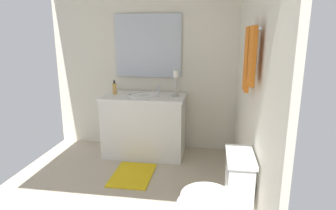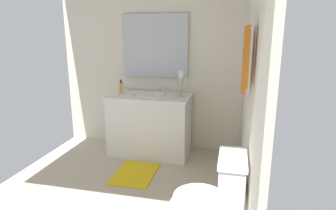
{
  "view_description": "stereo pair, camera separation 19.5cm",
  "coord_description": "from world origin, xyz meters",
  "px_view_note": "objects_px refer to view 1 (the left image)",
  "views": [
    {
      "loc": [
        2.52,
        0.91,
        1.56
      ],
      "look_at": [
        -0.08,
        0.51,
        0.91
      ],
      "focal_mm": 30.68,
      "sensor_mm": 36.0,
      "label": 1
    },
    {
      "loc": [
        2.48,
        1.11,
        1.56
      ],
      "look_at": [
        -0.08,
        0.51,
        0.91
      ],
      "focal_mm": 30.68,
      "sensor_mm": 36.0,
      "label": 2
    }
  ],
  "objects_px": {
    "vanity_cabinet": "(145,125)",
    "towel_bar": "(254,29)",
    "towel_near_vanity": "(247,59)",
    "mirror": "(148,46)",
    "toilet": "(216,202)",
    "candle_holder_tall": "(176,83)",
    "bath_mat": "(133,175)",
    "sink_basin": "(144,98)",
    "soap_bottle": "(115,88)",
    "towel_center": "(252,56)"
  },
  "relations": [
    {
      "from": "soap_bottle",
      "to": "toilet",
      "type": "xyz_separation_m",
      "value": [
        1.62,
        1.31,
        -0.5
      ]
    },
    {
      "from": "toilet",
      "to": "soap_bottle",
      "type": "bearing_deg",
      "value": -141.03
    },
    {
      "from": "soap_bottle",
      "to": "towel_center",
      "type": "bearing_deg",
      "value": 45.87
    },
    {
      "from": "sink_basin",
      "to": "vanity_cabinet",
      "type": "bearing_deg",
      "value": -90.0
    },
    {
      "from": "candle_holder_tall",
      "to": "soap_bottle",
      "type": "height_order",
      "value": "candle_holder_tall"
    },
    {
      "from": "sink_basin",
      "to": "toilet",
      "type": "relative_size",
      "value": 0.54
    },
    {
      "from": "soap_bottle",
      "to": "bath_mat",
      "type": "bearing_deg",
      "value": 31.39
    },
    {
      "from": "towel_bar",
      "to": "towel_center",
      "type": "relative_size",
      "value": 1.4
    },
    {
      "from": "candle_holder_tall",
      "to": "mirror",
      "type": "bearing_deg",
      "value": -124.16
    },
    {
      "from": "mirror",
      "to": "toilet",
      "type": "relative_size",
      "value": 1.18
    },
    {
      "from": "toilet",
      "to": "towel_near_vanity",
      "type": "xyz_separation_m",
      "value": [
        -0.43,
        0.2,
        1.0
      ]
    },
    {
      "from": "vanity_cabinet",
      "to": "mirror",
      "type": "xyz_separation_m",
      "value": [
        -0.28,
        0.0,
        1.0
      ]
    },
    {
      "from": "vanity_cabinet",
      "to": "mirror",
      "type": "height_order",
      "value": "mirror"
    },
    {
      "from": "mirror",
      "to": "toilet",
      "type": "bearing_deg",
      "value": 25.95
    },
    {
      "from": "vanity_cabinet",
      "to": "towel_center",
      "type": "xyz_separation_m",
      "value": [
        1.44,
        1.11,
        1.02
      ]
    },
    {
      "from": "toilet",
      "to": "towel_near_vanity",
      "type": "relative_size",
      "value": 1.51
    },
    {
      "from": "towel_near_vanity",
      "to": "mirror",
      "type": "bearing_deg",
      "value": -142.25
    },
    {
      "from": "toilet",
      "to": "bath_mat",
      "type": "height_order",
      "value": "toilet"
    },
    {
      "from": "toilet",
      "to": "towel_center",
      "type": "height_order",
      "value": "towel_center"
    },
    {
      "from": "sink_basin",
      "to": "bath_mat",
      "type": "relative_size",
      "value": 0.67
    },
    {
      "from": "mirror",
      "to": "soap_bottle",
      "type": "distance_m",
      "value": 0.71
    },
    {
      "from": "towel_center",
      "to": "bath_mat",
      "type": "relative_size",
      "value": 0.67
    },
    {
      "from": "towel_bar",
      "to": "bath_mat",
      "type": "xyz_separation_m",
      "value": [
        -0.68,
        -1.13,
        -1.59
      ]
    },
    {
      "from": "toilet",
      "to": "mirror",
      "type": "bearing_deg",
      "value": -154.05
    },
    {
      "from": "vanity_cabinet",
      "to": "bath_mat",
      "type": "bearing_deg",
      "value": 0.0
    },
    {
      "from": "towel_bar",
      "to": "towel_center",
      "type": "distance_m",
      "value": 0.23
    },
    {
      "from": "toilet",
      "to": "candle_holder_tall",
      "type": "bearing_deg",
      "value": -162.51
    },
    {
      "from": "mirror",
      "to": "soap_bottle",
      "type": "relative_size",
      "value": 4.92
    },
    {
      "from": "towel_bar",
      "to": "sink_basin",
      "type": "bearing_deg",
      "value": -138.96
    },
    {
      "from": "bath_mat",
      "to": "vanity_cabinet",
      "type": "bearing_deg",
      "value": -180.0
    },
    {
      "from": "towel_bar",
      "to": "toilet",
      "type": "bearing_deg",
      "value": -37.38
    },
    {
      "from": "sink_basin",
      "to": "toilet",
      "type": "bearing_deg",
      "value": 29.76
    },
    {
      "from": "mirror",
      "to": "bath_mat",
      "type": "height_order",
      "value": "mirror"
    },
    {
      "from": "candle_holder_tall",
      "to": "towel_center",
      "type": "distance_m",
      "value": 1.67
    },
    {
      "from": "vanity_cabinet",
      "to": "towel_bar",
      "type": "relative_size",
      "value": 1.88
    },
    {
      "from": "bath_mat",
      "to": "mirror",
      "type": "bearing_deg",
      "value": 180.0
    },
    {
      "from": "sink_basin",
      "to": "toilet",
      "type": "xyz_separation_m",
      "value": [
        1.59,
        0.91,
        -0.39
      ]
    },
    {
      "from": "towel_bar",
      "to": "mirror",
      "type": "bearing_deg",
      "value": -144.36
    },
    {
      "from": "toilet",
      "to": "towel_bar",
      "type": "xyz_separation_m",
      "value": [
        -0.29,
        0.22,
        1.23
      ]
    },
    {
      "from": "mirror",
      "to": "bath_mat",
      "type": "bearing_deg",
      "value": -0.0
    },
    {
      "from": "toilet",
      "to": "towel_near_vanity",
      "type": "height_order",
      "value": "towel_near_vanity"
    },
    {
      "from": "mirror",
      "to": "candle_holder_tall",
      "type": "bearing_deg",
      "value": 55.84
    },
    {
      "from": "soap_bottle",
      "to": "toilet",
      "type": "bearing_deg",
      "value": 38.97
    },
    {
      "from": "vanity_cabinet",
      "to": "toilet",
      "type": "height_order",
      "value": "vanity_cabinet"
    },
    {
      "from": "vanity_cabinet",
      "to": "towel_near_vanity",
      "type": "bearing_deg",
      "value": 43.87
    },
    {
      "from": "towel_near_vanity",
      "to": "towel_center",
      "type": "height_order",
      "value": "same"
    },
    {
      "from": "sink_basin",
      "to": "candle_holder_tall",
      "type": "relative_size",
      "value": 1.24
    },
    {
      "from": "towel_bar",
      "to": "bath_mat",
      "type": "bearing_deg",
      "value": -120.79
    },
    {
      "from": "candle_holder_tall",
      "to": "bath_mat",
      "type": "height_order",
      "value": "candle_holder_tall"
    },
    {
      "from": "towel_center",
      "to": "vanity_cabinet",
      "type": "bearing_deg",
      "value": -142.26
    }
  ]
}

